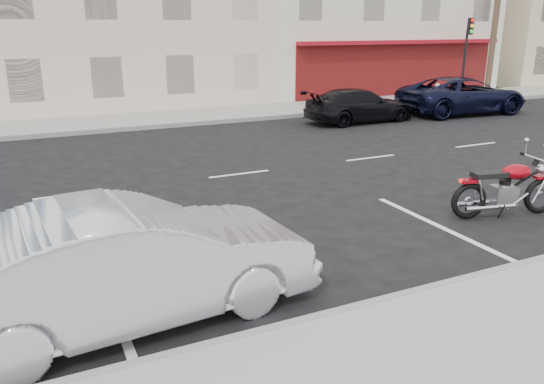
{
  "coord_description": "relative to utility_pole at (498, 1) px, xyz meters",
  "views": [
    {
      "loc": [
        -6.77,
        -11.99,
        3.57
      ],
      "look_at": [
        -2.99,
        -4.02,
        0.8
      ],
      "focal_mm": 35.0,
      "sensor_mm": 36.0,
      "label": 1
    }
  ],
  "objects": [
    {
      "name": "ground",
      "position": [
        -15.5,
        -8.6,
        -4.74
      ],
      "size": [
        120.0,
        120.0,
        0.0
      ],
      "primitive_type": "plane",
      "color": "black",
      "rests_on": "ground"
    },
    {
      "name": "sidewalk_far",
      "position": [
        -20.5,
        0.1,
        -4.66
      ],
      "size": [
        80.0,
        3.4,
        0.15
      ],
      "primitive_type": "cube",
      "color": "gray",
      "rests_on": "ground"
    },
    {
      "name": "curb_near",
      "position": [
        -20.5,
        -15.6,
        -4.66
      ],
      "size": [
        80.0,
        0.12,
        0.16
      ],
      "primitive_type": "cube",
      "color": "gray",
      "rests_on": "ground"
    },
    {
      "name": "curb_far",
      "position": [
        -20.5,
        -1.6,
        -4.66
      ],
      "size": [
        80.0,
        0.12,
        0.16
      ],
      "primitive_type": "cube",
      "color": "gray",
      "rests_on": "ground"
    },
    {
      "name": "utility_pole",
      "position": [
        0.0,
        0.0,
        0.0
      ],
      "size": [
        1.8,
        0.3,
        9.0
      ],
      "color": "#422D1E",
      "rests_on": "sidewalk_far"
    },
    {
      "name": "traffic_light",
      "position": [
        -2.0,
        -0.27,
        -2.18
      ],
      "size": [
        0.26,
        0.3,
        3.8
      ],
      "color": "black",
      "rests_on": "sidewalk_far"
    },
    {
      "name": "fire_hydrant",
      "position": [
        -3.5,
        -0.1,
        -4.21
      ],
      "size": [
        0.2,
        0.2,
        0.72
      ],
      "color": "beige",
      "rests_on": "sidewalk_far"
    },
    {
      "name": "motorcycle",
      "position": [
        -13.16,
        -13.86,
        -4.21
      ],
      "size": [
        2.28,
        0.89,
        1.16
      ],
      "rotation": [
        0.0,
        0.0,
        -0.22
      ],
      "color": "black",
      "rests_on": "ground"
    },
    {
      "name": "sedan_silver",
      "position": [
        -21.29,
        -14.44,
        -3.97
      ],
      "size": [
        4.8,
        2.01,
        1.54
      ],
      "primitive_type": "imported",
      "rotation": [
        0.0,
        0.0,
        1.65
      ],
      "color": "#B9BCC1",
      "rests_on": "ground"
    },
    {
      "name": "suv_far",
      "position": [
        -5.34,
        -3.67,
        -3.97
      ],
      "size": [
        5.69,
        2.92,
        1.54
      ],
      "primitive_type": "imported",
      "rotation": [
        0.0,
        0.0,
        1.5
      ],
      "color": "black",
      "rests_on": "ground"
    },
    {
      "name": "car_far",
      "position": [
        -10.47,
        -3.54,
        -4.1
      ],
      "size": [
        4.47,
        1.94,
        1.28
      ],
      "primitive_type": "imported",
      "rotation": [
        0.0,
        0.0,
        1.6
      ],
      "color": "black",
      "rests_on": "ground"
    }
  ]
}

